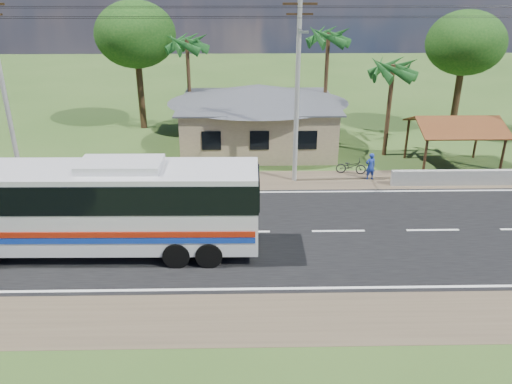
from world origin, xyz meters
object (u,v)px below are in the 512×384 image
motorcycle (351,166)px  coach_bus (98,201)px  person (370,166)px  waiting_shed (456,125)px

motorcycle → coach_bus: bearing=136.1°
coach_bus → person: size_ratio=8.32×
coach_bus → person: coach_bus is taller
waiting_shed → person: (-5.52, -1.93, -1.91)m
motorcycle → person: bearing=-125.5°
waiting_shed → coach_bus: coach_bus is taller
motorcycle → person: person is taller
motorcycle → person: 1.38m
coach_bus → motorcycle: 15.72m
waiting_shed → motorcycle: size_ratio=2.89×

